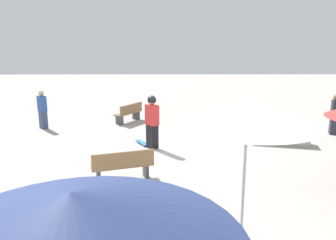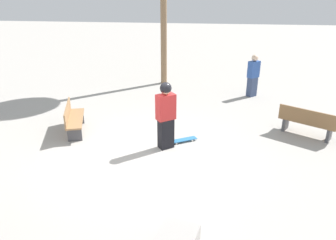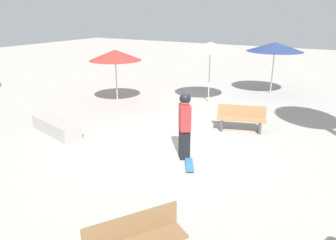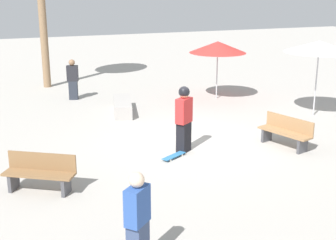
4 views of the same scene
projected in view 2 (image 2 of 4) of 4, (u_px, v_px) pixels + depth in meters
name	position (u px, v px, depth m)	size (l,w,h in m)	color
ground_plane	(148.00, 155.00, 8.52)	(60.00, 60.00, 0.00)	#ADA8A0
skater_main	(166.00, 114.00, 8.56)	(0.50, 0.55, 1.83)	black
skateboard	(183.00, 140.00, 9.23)	(0.57, 0.79, 0.07)	teal
bench_near	(307.00, 122.00, 9.45)	(1.21, 1.59, 0.85)	#47474C
bench_far	(73.00, 119.00, 9.70)	(1.66, 0.91, 0.85)	#47474C
bystander_watching	(253.00, 76.00, 12.66)	(0.49, 0.50, 1.64)	#38476B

